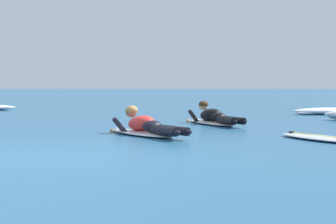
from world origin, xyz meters
name	(u,v)px	position (x,y,z in m)	size (l,w,h in m)	color
ground_plane	(142,114)	(0.00, 10.00, 0.00)	(120.00, 120.00, 0.00)	#235B84
surfer_near	(145,127)	(0.82, 3.17, 0.14)	(1.69, 2.23, 0.53)	silver
surfer_far	(213,118)	(1.98, 6.01, 0.14)	(1.37, 2.46, 0.54)	white
drifting_surfboard	(320,138)	(3.66, 2.49, 0.03)	(1.39, 1.89, 0.16)	silver
whitewater_front	(331,111)	(5.23, 10.29, 0.09)	(2.16, 0.99, 0.19)	white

